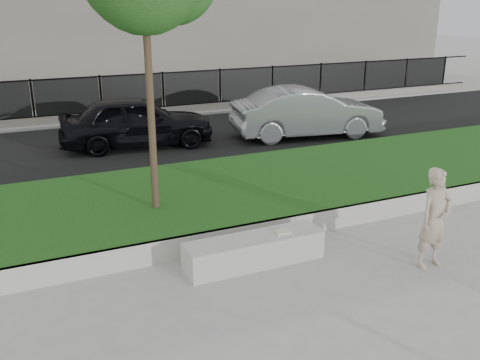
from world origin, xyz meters
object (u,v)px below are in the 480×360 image
man (435,219)px  book (283,232)px  stone_bench (254,250)px  car_dark (137,121)px  car_silver (307,112)px

man → book: 2.37m
stone_bench → book: (0.49, -0.04, 0.25)m
car_dark → car_silver: size_ratio=0.94×
car_dark → man: bearing=-158.5°
stone_bench → man: size_ratio=1.40×
book → man: bearing=-26.4°
man → car_silver: (2.54, 8.02, -0.03)m
book → stone_bench: bearing=179.3°
car_silver → car_dark: bearing=88.6°
man → car_dark: man is taller
stone_bench → car_dark: (0.06, 7.78, 0.54)m
man → car_dark: size_ratio=0.38×
stone_bench → book: bearing=-4.4°
man → car_dark: 9.32m
car_dark → car_silver: bearing=-94.8°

